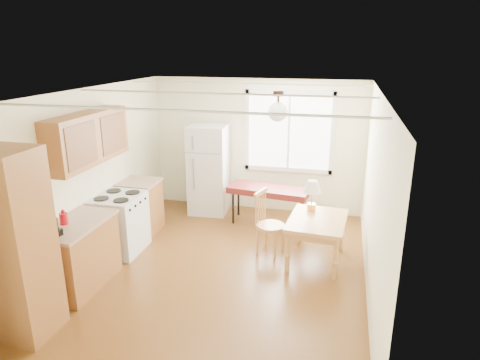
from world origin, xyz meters
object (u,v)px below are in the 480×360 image
(chair, at_px, (265,218))
(bench, at_px, (269,191))
(refrigerator, at_px, (209,169))
(dining_table, at_px, (317,225))

(chair, bearing_deg, bench, 113.20)
(refrigerator, bearing_deg, bench, -16.61)
(bench, distance_m, chair, 1.15)
(dining_table, bearing_deg, refrigerator, 148.79)
(chair, bearing_deg, refrigerator, 149.10)
(dining_table, bearing_deg, bench, 131.34)
(dining_table, xyz_separation_m, chair, (-0.79, 0.12, -0.01))
(refrigerator, distance_m, chair, 1.98)
(bench, height_order, dining_table, dining_table)
(bench, xyz_separation_m, dining_table, (0.94, -1.25, -0.03))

